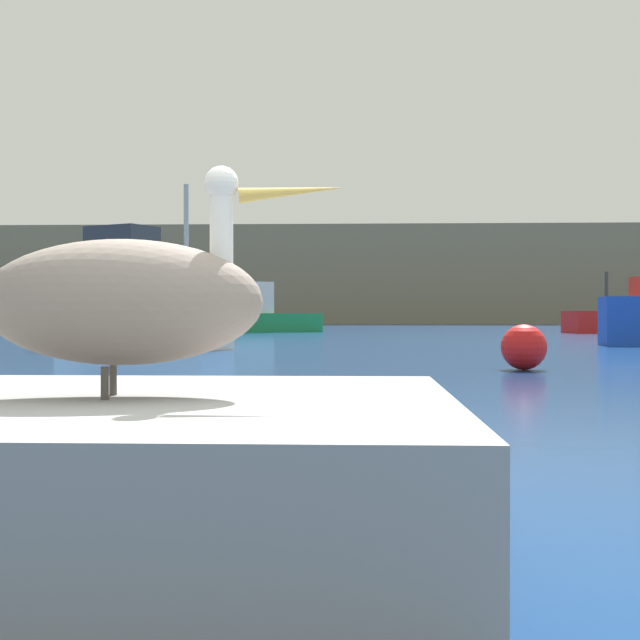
# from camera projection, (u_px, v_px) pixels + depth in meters

# --- Properties ---
(ground_plane) EXTENTS (260.00, 260.00, 0.00)m
(ground_plane) POSITION_uv_depth(u_px,v_px,m) (307.00, 556.00, 3.21)
(ground_plane) COLOR navy
(hillside_backdrop) EXTENTS (140.00, 15.41, 8.30)m
(hillside_backdrop) POSITION_uv_depth(u_px,v_px,m) (355.00, 278.00, 80.52)
(hillside_backdrop) COLOR #7F755B
(hillside_backdrop) RESTS_ON ground
(pier_dock) EXTENTS (2.53, 2.37, 0.56)m
(pier_dock) POSITION_uv_depth(u_px,v_px,m) (123.00, 471.00, 3.38)
(pier_dock) COLOR #979797
(pier_dock) RESTS_ON ground
(pelican) EXTENTS (1.41, 0.65, 0.89)m
(pelican) POSITION_uv_depth(u_px,v_px,m) (126.00, 300.00, 3.38)
(pelican) COLOR gray
(pelican) RESTS_ON pier_dock
(fishing_boat_white) EXTENTS (4.81, 3.38, 4.02)m
(fishing_boat_white) POSITION_uv_depth(u_px,v_px,m) (137.00, 305.00, 22.25)
(fishing_boat_white) COLOR white
(fishing_boat_white) RESTS_ON ground
(fishing_boat_green) EXTENTS (6.19, 4.14, 4.83)m
(fishing_boat_green) POSITION_uv_depth(u_px,v_px,m) (255.00, 315.00, 41.90)
(fishing_boat_green) COLOR #1E8C4C
(fishing_boat_green) RESTS_ON ground
(mooring_buoy) EXTENTS (0.71, 0.71, 0.71)m
(mooring_buoy) POSITION_uv_depth(u_px,v_px,m) (524.00, 347.00, 13.82)
(mooring_buoy) COLOR red
(mooring_buoy) RESTS_ON ground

